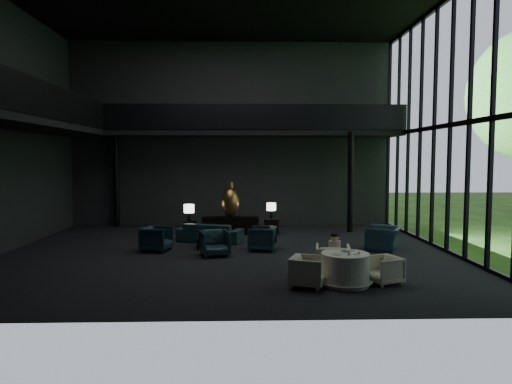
{
  "coord_description": "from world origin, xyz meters",
  "views": [
    {
      "loc": [
        0.48,
        -14.13,
        2.97
      ],
      "look_at": [
        0.9,
        0.5,
        1.88
      ],
      "focal_mm": 32.0,
      "sensor_mm": 36.0,
      "label": 1
    }
  ],
  "objects_px": {
    "sofa": "(210,228)",
    "lounge_armchair_east": "(262,236)",
    "console": "(230,226)",
    "dining_chair_west": "(308,270)",
    "table_lamp_left": "(189,209)",
    "coffee_table": "(210,242)",
    "dining_chair_east": "(384,270)",
    "side_table_left": "(190,227)",
    "child": "(334,245)",
    "lounge_armchair_south": "(215,241)",
    "window_armchair": "(384,233)",
    "bronze_urn": "(230,202)",
    "lounge_armchair_west": "(157,236)",
    "dining_chair_north": "(333,257)",
    "table_lamp_right": "(271,207)",
    "side_table_right": "(271,226)",
    "dining_table": "(345,271)"
  },
  "relations": [
    {
      "from": "side_table_left",
      "to": "window_armchair",
      "type": "bearing_deg",
      "value": -27.11
    },
    {
      "from": "sofa",
      "to": "dining_chair_east",
      "type": "distance_m",
      "value": 7.17
    },
    {
      "from": "console",
      "to": "dining_chair_west",
      "type": "height_order",
      "value": "dining_chair_west"
    },
    {
      "from": "console",
      "to": "lounge_armchair_south",
      "type": "relative_size",
      "value": 2.33
    },
    {
      "from": "side_table_left",
      "to": "lounge_armchair_east",
      "type": "bearing_deg",
      "value": -51.2
    },
    {
      "from": "bronze_urn",
      "to": "lounge_armchair_east",
      "type": "bearing_deg",
      "value": -70.23
    },
    {
      "from": "side_table_left",
      "to": "child",
      "type": "distance_m",
      "value": 7.87
    },
    {
      "from": "sofa",
      "to": "dining_chair_west",
      "type": "xyz_separation_m",
      "value": [
        2.68,
        -5.79,
        -0.1
      ]
    },
    {
      "from": "console",
      "to": "dining_chair_east",
      "type": "relative_size",
      "value": 3.3
    },
    {
      "from": "coffee_table",
      "to": "dining_chair_east",
      "type": "relative_size",
      "value": 1.29
    },
    {
      "from": "side_table_left",
      "to": "sofa",
      "type": "distance_m",
      "value": 2.0
    },
    {
      "from": "lounge_armchair_south",
      "to": "lounge_armchair_east",
      "type": "bearing_deg",
      "value": 12.08
    },
    {
      "from": "console",
      "to": "side_table_right",
      "type": "xyz_separation_m",
      "value": [
        1.6,
        0.12,
        -0.05
      ]
    },
    {
      "from": "console",
      "to": "coffee_table",
      "type": "height_order",
      "value": "console"
    },
    {
      "from": "table_lamp_left",
      "to": "lounge_armchair_east",
      "type": "bearing_deg",
      "value": -48.8
    },
    {
      "from": "side_table_left",
      "to": "sofa",
      "type": "bearing_deg",
      "value": -62.47
    },
    {
      "from": "dining_chair_north",
      "to": "table_lamp_left",
      "type": "bearing_deg",
      "value": -45.85
    },
    {
      "from": "table_lamp_right",
      "to": "dining_table",
      "type": "distance_m",
      "value": 7.45
    },
    {
      "from": "dining_chair_north",
      "to": "dining_chair_east",
      "type": "xyz_separation_m",
      "value": [
        1.07,
        -0.74,
        -0.15
      ]
    },
    {
      "from": "window_armchair",
      "to": "coffee_table",
      "type": "xyz_separation_m",
      "value": [
        -5.64,
        0.49,
        -0.36
      ]
    },
    {
      "from": "console",
      "to": "table_lamp_left",
      "type": "bearing_deg",
      "value": -179.17
    },
    {
      "from": "dining_chair_west",
      "to": "side_table_left",
      "type": "bearing_deg",
      "value": 45.76
    },
    {
      "from": "table_lamp_right",
      "to": "dining_chair_north",
      "type": "height_order",
      "value": "table_lamp_right"
    },
    {
      "from": "lounge_armchair_west",
      "to": "dining_chair_north",
      "type": "relative_size",
      "value": 1.0
    },
    {
      "from": "table_lamp_right",
      "to": "table_lamp_left",
      "type": "bearing_deg",
      "value": -176.94
    },
    {
      "from": "table_lamp_left",
      "to": "child",
      "type": "height_order",
      "value": "table_lamp_left"
    },
    {
      "from": "child",
      "to": "sofa",
      "type": "bearing_deg",
      "value": -53.58
    },
    {
      "from": "table_lamp_right",
      "to": "dining_chair_east",
      "type": "xyz_separation_m",
      "value": [
        2.23,
        -7.24,
        -0.71
      ]
    },
    {
      "from": "child",
      "to": "dining_chair_north",
      "type": "bearing_deg",
      "value": 58.71
    },
    {
      "from": "lounge_armchair_west",
      "to": "dining_chair_west",
      "type": "height_order",
      "value": "lounge_armchair_west"
    },
    {
      "from": "lounge_armchair_east",
      "to": "dining_table",
      "type": "distance_m",
      "value": 4.41
    },
    {
      "from": "table_lamp_left",
      "to": "coffee_table",
      "type": "relative_size",
      "value": 0.79
    },
    {
      "from": "side_table_left",
      "to": "dining_table",
      "type": "height_order",
      "value": "dining_table"
    },
    {
      "from": "table_lamp_right",
      "to": "window_armchair",
      "type": "xyz_separation_m",
      "value": [
        3.44,
        -3.29,
        -0.49
      ]
    },
    {
      "from": "side_table_left",
      "to": "table_lamp_left",
      "type": "height_order",
      "value": "table_lamp_left"
    },
    {
      "from": "table_lamp_left",
      "to": "dining_chair_west",
      "type": "height_order",
      "value": "table_lamp_left"
    },
    {
      "from": "sofa",
      "to": "dining_chair_east",
      "type": "relative_size",
      "value": 3.77
    },
    {
      "from": "child",
      "to": "side_table_right",
      "type": "bearing_deg",
      "value": -79.21
    },
    {
      "from": "side_table_right",
      "to": "coffee_table",
      "type": "bearing_deg",
      "value": -128.43
    },
    {
      "from": "coffee_table",
      "to": "dining_chair_west",
      "type": "relative_size",
      "value": 1.09
    },
    {
      "from": "child",
      "to": "dining_chair_east",
      "type": "bearing_deg",
      "value": 140.31
    },
    {
      "from": "console",
      "to": "sofa",
      "type": "xyz_separation_m",
      "value": [
        -0.68,
        -1.51,
        0.14
      ]
    },
    {
      "from": "sofa",
      "to": "lounge_armchair_east",
      "type": "bearing_deg",
      "value": 155.1
    },
    {
      "from": "coffee_table",
      "to": "table_lamp_left",
      "type": "bearing_deg",
      "value": 110.78
    },
    {
      "from": "window_armchair",
      "to": "dining_chair_west",
      "type": "height_order",
      "value": "window_armchair"
    },
    {
      "from": "bronze_urn",
      "to": "child",
      "type": "xyz_separation_m",
      "value": [
        2.81,
        -6.22,
        -0.51
      ]
    },
    {
      "from": "sofa",
      "to": "coffee_table",
      "type": "bearing_deg",
      "value": 111.08
    },
    {
      "from": "lounge_armchair_west",
      "to": "lounge_armchair_south",
      "type": "relative_size",
      "value": 1.02
    },
    {
      "from": "bronze_urn",
      "to": "window_armchair",
      "type": "distance_m",
      "value": 5.97
    },
    {
      "from": "console",
      "to": "dining_chair_east",
      "type": "xyz_separation_m",
      "value": [
        3.83,
        -7.09,
        -0.02
      ]
    }
  ]
}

